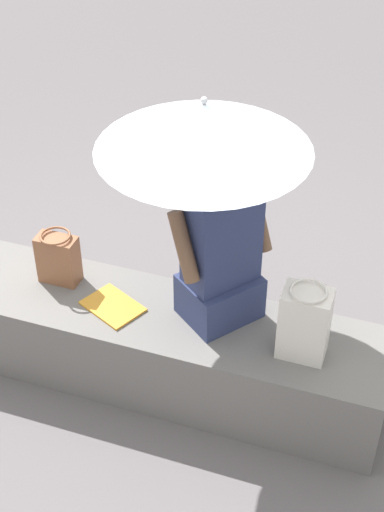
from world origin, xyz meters
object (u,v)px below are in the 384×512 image
at_px(handbag_black, 305,323).
at_px(magazine, 113,306).
at_px(parasol, 204,127).
at_px(tote_bag_canvas, 58,258).
at_px(person_seated, 221,249).

bearing_deg(handbag_black, magazine, -0.18).
xyz_separation_m(parasol, handbag_black, (-0.52, 0.14, -0.80)).
height_order(handbag_black, tote_bag_canvas, handbag_black).
height_order(parasol, handbag_black, parasol).
height_order(person_seated, parasol, parasol).
relative_size(parasol, handbag_black, 2.99).
distance_m(person_seated, magazine, 0.64).
bearing_deg(magazine, handbag_black, -154.97).
xyz_separation_m(handbag_black, magazine, (0.93, -0.00, -0.17)).
height_order(person_seated, handbag_black, person_seated).
xyz_separation_m(person_seated, parasol, (0.09, -0.01, 0.59)).
bearing_deg(tote_bag_canvas, magazine, 161.98).
bearing_deg(handbag_black, person_seated, -16.90).
bearing_deg(tote_bag_canvas, handbag_black, 174.96).
distance_m(parasol, magazine, 1.07).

